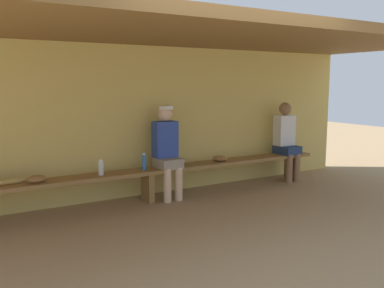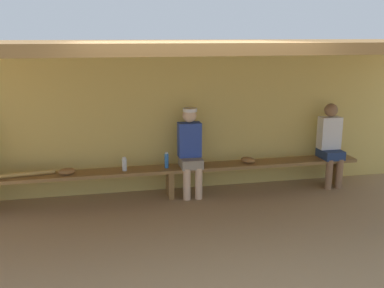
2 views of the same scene
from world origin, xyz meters
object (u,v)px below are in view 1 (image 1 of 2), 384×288
water_bottle_blue (101,168)px  baseball_glove_tan (37,179)px  bench (147,174)px  water_bottle_green (144,162)px  baseball_glove_dark_brown (220,158)px  player_in_white (167,148)px  player_shirtless_tan (287,138)px

water_bottle_blue → baseball_glove_tan: size_ratio=0.85×
bench → water_bottle_green: (-0.05, -0.01, 0.19)m
baseball_glove_tan → bench: bearing=167.8°
bench → baseball_glove_tan: 1.49m
baseball_glove_dark_brown → water_bottle_blue: bearing=54.5°
baseball_glove_dark_brown → baseball_glove_tan: bearing=54.8°
player_in_white → player_shirtless_tan: bearing=-0.0°
water_bottle_blue → player_shirtless_tan: bearing=0.3°
water_bottle_blue → baseball_glove_dark_brown: bearing=0.2°
baseball_glove_tan → player_shirtless_tan: bearing=167.2°
water_bottle_green → baseball_glove_tan: size_ratio=1.01×
water_bottle_green → water_bottle_blue: 0.62m
water_bottle_blue → baseball_glove_tan: water_bottle_blue is taller
bench → water_bottle_green: size_ratio=24.81×
player_in_white → player_shirtless_tan: player_in_white is taller
player_in_white → baseball_glove_dark_brown: bearing=-0.6°
water_bottle_blue → baseball_glove_dark_brown: size_ratio=0.85×
bench → baseball_glove_tan: size_ratio=25.00×
bench → baseball_glove_dark_brown: (1.23, -0.01, 0.12)m
bench → water_bottle_blue: bearing=-178.9°
player_shirtless_tan → water_bottle_green: 2.67m
water_bottle_blue → baseball_glove_tan: (-0.81, -0.01, -0.05)m
water_bottle_green → baseball_glove_tan: water_bottle_green is taller
water_bottle_green → baseball_glove_dark_brown: water_bottle_green is taller
baseball_glove_tan → baseball_glove_dark_brown: same height
bench → baseball_glove_dark_brown: 1.23m
bench → water_bottle_green: water_bottle_green is taller
player_in_white → player_shirtless_tan: size_ratio=1.01×
water_bottle_blue → water_bottle_green: bearing=0.5°
player_shirtless_tan → baseball_glove_dark_brown: 1.40m
water_bottle_green → baseball_glove_tan: (-1.44, -0.02, -0.07)m
bench → player_in_white: 0.48m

